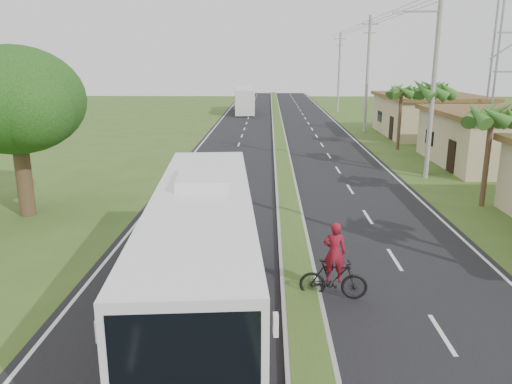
{
  "coord_description": "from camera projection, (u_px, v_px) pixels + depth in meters",
  "views": [
    {
      "loc": [
        -1.0,
        -11.59,
        6.83
      ],
      "look_at": [
        -1.48,
        7.52,
        1.8
      ],
      "focal_mm": 35.0,
      "sensor_mm": 36.0,
      "label": 1
    }
  ],
  "objects": [
    {
      "name": "ground",
      "position": [
        306.0,
        333.0,
        12.92
      ],
      "size": [
        180.0,
        180.0,
        0.0
      ],
      "primitive_type": "plane",
      "color": "#39551F",
      "rests_on": "ground"
    },
    {
      "name": "road_asphalt",
      "position": [
        284.0,
        170.0,
        32.25
      ],
      "size": [
        14.0,
        160.0,
        0.02
      ],
      "primitive_type": "cube",
      "color": "black",
      "rests_on": "ground"
    },
    {
      "name": "median_strip",
      "position": [
        284.0,
        168.0,
        32.23
      ],
      "size": [
        1.2,
        160.0,
        0.18
      ],
      "color": "gray",
      "rests_on": "ground"
    },
    {
      "name": "lane_edge_left",
      "position": [
        181.0,
        169.0,
        32.42
      ],
      "size": [
        0.12,
        160.0,
        0.01
      ],
      "primitive_type": "cube",
      "color": "silver",
      "rests_on": "ground"
    },
    {
      "name": "lane_edge_right",
      "position": [
        388.0,
        171.0,
        32.09
      ],
      "size": [
        0.12,
        160.0,
        0.01
      ],
      "primitive_type": "cube",
      "color": "silver",
      "rests_on": "ground"
    },
    {
      "name": "shop_mid",
      "position": [
        492.0,
        138.0,
        33.38
      ],
      "size": [
        7.6,
        10.6,
        3.67
      ],
      "color": "tan",
      "rests_on": "ground"
    },
    {
      "name": "shop_far",
      "position": [
        428.0,
        115.0,
        46.89
      ],
      "size": [
        8.6,
        11.6,
        3.82
      ],
      "color": "tan",
      "rests_on": "ground"
    },
    {
      "name": "palm_verge_b",
      "position": [
        492.0,
        116.0,
        23.18
      ],
      "size": [
        2.4,
        2.4,
        5.05
      ],
      "color": "#473321",
      "rests_on": "ground"
    },
    {
      "name": "palm_verge_c",
      "position": [
        433.0,
        91.0,
        29.77
      ],
      "size": [
        2.4,
        2.4,
        5.85
      ],
      "color": "#473321",
      "rests_on": "ground"
    },
    {
      "name": "palm_verge_d",
      "position": [
        402.0,
        91.0,
        38.61
      ],
      "size": [
        2.4,
        2.4,
        5.25
      ],
      "color": "#473321",
      "rests_on": "ground"
    },
    {
      "name": "shade_tree",
      "position": [
        13.0,
        104.0,
        21.62
      ],
      "size": [
        6.3,
        6.0,
        7.54
      ],
      "color": "#473321",
      "rests_on": "ground"
    },
    {
      "name": "utility_pole_b",
      "position": [
        434.0,
        71.0,
        28.52
      ],
      "size": [
        3.2,
        0.28,
        12.0
      ],
      "color": "gray",
      "rests_on": "ground"
    },
    {
      "name": "utility_pole_c",
      "position": [
        367.0,
        73.0,
        48.01
      ],
      "size": [
        1.6,
        0.28,
        11.0
      ],
      "color": "gray",
      "rests_on": "ground"
    },
    {
      "name": "utility_pole_d",
      "position": [
        339.0,
        72.0,
        67.41
      ],
      "size": [
        1.6,
        0.28,
        10.5
      ],
      "color": "gray",
      "rests_on": "ground"
    },
    {
      "name": "coach_bus_main",
      "position": [
        203.0,
        246.0,
        13.16
      ],
      "size": [
        3.46,
        12.02,
        3.83
      ],
      "rotation": [
        0.0,
        0.0,
        0.08
      ],
      "color": "silver",
      "rests_on": "ground"
    },
    {
      "name": "coach_bus_far",
      "position": [
        244.0,
        99.0,
        67.37
      ],
      "size": [
        3.25,
        11.44,
        3.29
      ],
      "rotation": [
        0.0,
        0.0,
        0.07
      ],
      "color": "silver",
      "rests_on": "ground"
    },
    {
      "name": "motorcyclist",
      "position": [
        334.0,
        272.0,
        14.62
      ],
      "size": [
        2.05,
        0.79,
        2.37
      ],
      "rotation": [
        0.0,
        0.0,
        -0.11
      ],
      "color": "black",
      "rests_on": "ground"
    }
  ]
}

